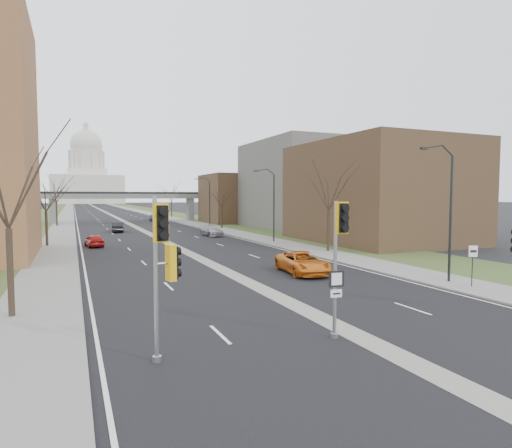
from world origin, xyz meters
TOP-DOWN VIEW (x-y plane):
  - ground at (0.00, 0.00)m, footprint 700.00×700.00m
  - road_surface at (0.00, 150.00)m, footprint 20.00×600.00m
  - median_strip at (0.00, 150.00)m, footprint 1.20×600.00m
  - sidewalk_right at (12.00, 150.00)m, footprint 4.00×600.00m
  - sidewalk_left at (-12.00, 150.00)m, footprint 4.00×600.00m
  - grass_verge_right at (18.00, 150.00)m, footprint 8.00×600.00m
  - grass_verge_left at (-18.00, 150.00)m, footprint 8.00×600.00m
  - commercial_block_near at (24.00, 28.00)m, footprint 16.00×20.00m
  - commercial_block_mid at (28.00, 52.00)m, footprint 18.00×22.00m
  - commercial_block_far at (22.00, 70.00)m, footprint 14.00×14.00m
  - pedestrian_bridge at (0.00, 80.00)m, footprint 34.00×3.00m
  - capitol at (0.00, 320.00)m, footprint 48.00×42.00m
  - streetlight_near at (10.99, 6.00)m, footprint 2.61×0.20m
  - streetlight_mid at (10.99, 32.00)m, footprint 2.61×0.20m
  - streetlight_far at (10.99, 58.00)m, footprint 2.61×0.20m
  - tree_left_a at (-13.00, 8.00)m, footprint 7.20×7.20m
  - tree_left_b at (-13.00, 38.00)m, footprint 6.75×6.75m
  - tree_left_c at (-13.00, 72.00)m, footprint 7.65×7.65m
  - tree_right_a at (13.00, 22.00)m, footprint 7.20×7.20m
  - tree_right_b at (13.00, 55.00)m, footprint 6.30×6.30m
  - tree_right_c at (13.00, 95.00)m, footprint 7.65×7.65m
  - signal_pole_left at (-7.60, -0.00)m, footprint 0.95×1.14m
  - signal_pole_median at (-1.03, -0.45)m, footprint 0.62×0.89m
  - speed_limit_sign at (11.81, 4.29)m, footprint 0.51×0.22m
  - car_left_near at (-8.23, 35.94)m, footprint 2.15×4.25m
  - car_left_far at (-3.97, 54.83)m, footprint 2.13×4.87m
  - car_right_near at (4.84, 12.70)m, footprint 3.24×5.90m
  - car_right_mid at (7.45, 42.89)m, footprint 2.38×5.08m
  - car_right_far at (6.26, 82.20)m, footprint 2.17×4.59m

SIDE VIEW (x-z plane):
  - ground at x=0.00m, z-range 0.00..0.00m
  - median_strip at x=0.00m, z-range -0.01..0.01m
  - road_surface at x=0.00m, z-range 0.00..0.01m
  - grass_verge_right at x=18.00m, z-range 0.00..0.10m
  - grass_verge_left at x=-18.00m, z-range 0.00..0.10m
  - sidewalk_right at x=12.00m, z-range 0.00..0.12m
  - sidewalk_left at x=-12.00m, z-range 0.00..0.12m
  - car_left_near at x=-8.23m, z-range 0.00..1.39m
  - car_right_mid at x=7.45m, z-range 0.00..1.43m
  - car_right_far at x=6.26m, z-range 0.00..1.52m
  - car_left_far at x=-3.97m, z-range 0.00..1.56m
  - car_right_near at x=4.84m, z-range 0.00..1.56m
  - speed_limit_sign at x=11.81m, z-range 0.58..3.07m
  - signal_pole_left at x=-7.60m, z-range 0.87..6.46m
  - signal_pole_median at x=-1.03m, z-range 1.06..6.46m
  - pedestrian_bridge at x=0.00m, z-range 1.62..8.07m
  - commercial_block_far at x=22.00m, z-range 0.00..10.00m
  - tree_right_b at x=13.00m, z-range 1.71..9.93m
  - commercial_block_near at x=24.00m, z-range 0.00..12.00m
  - tree_left_b at x=-13.00m, z-range 1.82..10.63m
  - tree_left_a at x=-13.00m, z-range 1.94..11.34m
  - tree_right_a at x=13.00m, z-range 1.94..11.34m
  - streetlight_near at x=10.99m, z-range 2.60..11.30m
  - streetlight_mid at x=10.99m, z-range 2.60..11.30m
  - streetlight_far at x=10.99m, z-range 2.60..11.30m
  - tree_left_c at x=-13.00m, z-range 2.05..12.04m
  - tree_right_c at x=13.00m, z-range 2.05..12.04m
  - commercial_block_mid at x=28.00m, z-range 0.00..15.00m
  - capitol at x=0.00m, z-range -9.28..46.47m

